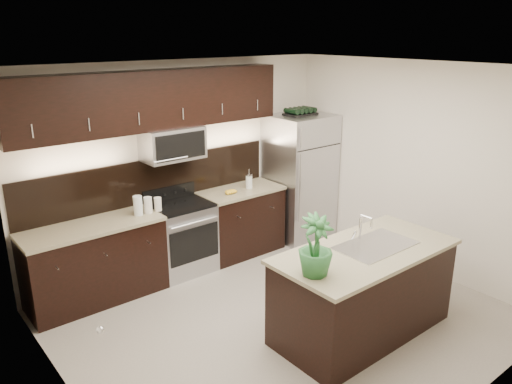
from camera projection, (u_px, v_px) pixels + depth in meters
ground at (282, 317)px, 5.54m from camera, size 4.50×4.50×0.00m
room_walls at (279, 173)px, 4.93m from camera, size 4.52×4.02×2.71m
counter_run at (168, 241)px, 6.37m from camera, size 3.51×0.65×0.94m
upper_fixtures at (156, 109)px, 5.98m from camera, size 3.49×0.40×1.66m
island at (363, 291)px, 5.16m from camera, size 1.96×0.96×0.94m
sink_faucet at (375, 244)px, 5.11m from camera, size 0.84×0.50×0.28m
refrigerator at (299, 177)px, 7.53m from camera, size 0.90×0.81×1.87m
wine_rack at (300, 112)px, 7.22m from camera, size 0.46×0.29×0.11m
plant at (316, 246)px, 4.41m from camera, size 0.36×0.36×0.56m
canisters at (146, 205)px, 5.98m from camera, size 0.35×0.11×0.24m
french_press at (249, 181)px, 6.93m from camera, size 0.09×0.09×0.27m
bananas at (227, 192)px, 6.69m from camera, size 0.18×0.15×0.06m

